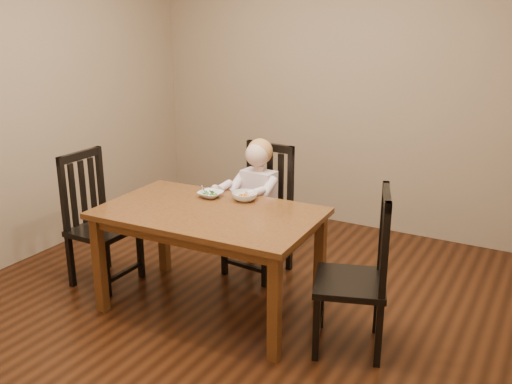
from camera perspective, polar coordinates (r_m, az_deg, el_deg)
The scene contains 9 objects.
room at distance 3.72m, azimuth -2.29°, elevation 7.16°, with size 4.01×4.01×2.71m.
dining_table at distance 3.90m, azimuth -4.68°, elevation -3.05°, with size 1.51×0.95×0.74m.
chair_child at distance 4.54m, azimuth 0.49°, elevation -2.05°, with size 0.48×0.46×1.03m.
chair_left at distance 4.52m, azimuth -15.52°, elevation -2.86°, with size 0.42×0.44×1.02m.
chair_right at distance 3.56m, azimuth 10.28°, elevation -8.14°, with size 0.55×0.56×1.04m.
toddler at distance 4.45m, azimuth 0.13°, elevation -0.35°, with size 0.35×0.43×0.60m, color white, non-canonical shape.
bowl_peas at distance 4.14m, azimuth -4.57°, elevation -0.23°, with size 0.17×0.17×0.04m, color white.
bowl_veg at distance 4.06m, azimuth -1.13°, elevation -0.44°, with size 0.18×0.18×0.06m, color white.
fork at distance 4.13m, azimuth -5.20°, elevation 0.07°, with size 0.11×0.08×0.05m.
Camera 1 is at (1.92, -3.12, 2.03)m, focal length 40.00 mm.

